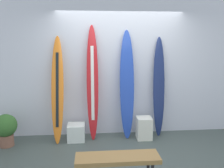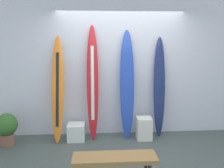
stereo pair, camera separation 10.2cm
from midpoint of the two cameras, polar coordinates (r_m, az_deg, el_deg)
ground at (r=4.09m, az=3.14°, el=-18.23°), size 8.00×8.00×0.04m
wall_back at (r=4.90m, az=1.15°, el=4.16°), size 7.20×0.20×2.80m
surfboard_sunset at (r=4.63m, az=-13.64°, el=-1.52°), size 0.26×0.49×2.03m
surfboard_crimson at (r=4.62m, az=-5.35°, el=-0.03°), size 0.23×0.35×2.24m
surfboard_cobalt at (r=4.68m, az=3.01°, el=-0.36°), size 0.29×0.35×2.15m
surfboard_navy at (r=4.87m, az=10.64°, el=-0.90°), size 0.24×0.28×2.01m
display_block_left at (r=4.83m, az=7.12°, el=-10.50°), size 0.29×0.29×0.44m
display_block_center at (r=4.80m, az=-9.23°, el=-11.42°), size 0.33×0.33×0.32m
potted_plant at (r=4.86m, az=-24.84°, el=-9.60°), size 0.42×0.42×0.61m
bench at (r=3.24m, az=0.40°, el=-17.90°), size 1.10×0.32×0.46m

